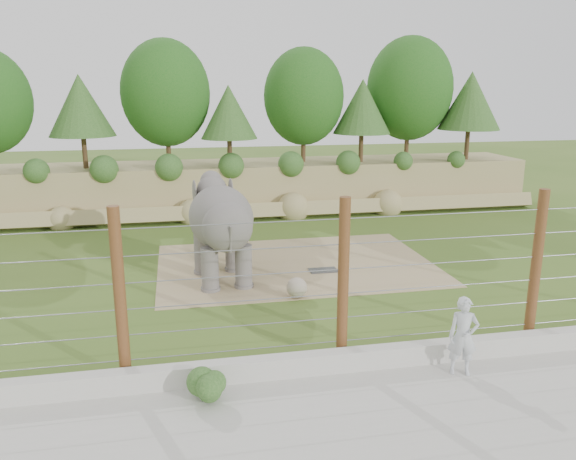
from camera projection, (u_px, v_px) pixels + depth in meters
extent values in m
plane|color=#426220|center=(300.00, 294.00, 17.79)|extent=(90.00, 90.00, 0.00)
cube|color=tan|center=(247.00, 186.00, 29.82)|extent=(30.00, 4.00, 2.50)
cube|color=tan|center=(254.00, 212.00, 27.86)|extent=(30.00, 1.37, 1.07)
cylinder|color=#3F2B19|center=(85.00, 152.00, 27.31)|extent=(0.24, 0.24, 1.58)
sphere|color=#104C12|center=(81.00, 107.00, 26.78)|extent=(3.60, 3.60, 3.60)
cylinder|color=#3F2B19|center=(168.00, 146.00, 28.51)|extent=(0.24, 0.24, 1.92)
sphere|color=#104C12|center=(166.00, 93.00, 27.86)|extent=(4.40, 4.40, 4.40)
cylinder|color=#3F2B19|center=(230.00, 152.00, 28.01)|extent=(0.24, 0.24, 1.40)
sphere|color=#104C12|center=(229.00, 113.00, 27.53)|extent=(3.20, 3.20, 3.20)
cylinder|color=#3F2B19|center=(303.00, 144.00, 29.67)|extent=(0.24, 0.24, 1.82)
sphere|color=#104C12|center=(304.00, 97.00, 29.05)|extent=(4.16, 4.16, 4.16)
cylinder|color=#3F2B19|center=(361.00, 147.00, 29.71)|extent=(0.24, 0.24, 1.50)
sphere|color=#104C12|center=(362.00, 108.00, 29.20)|extent=(3.44, 3.44, 3.44)
cylinder|color=#3F2B19|center=(407.00, 140.00, 31.17)|extent=(0.24, 0.24, 2.03)
sphere|color=#104C12|center=(410.00, 89.00, 30.48)|extent=(4.64, 4.64, 4.64)
cylinder|color=#3F2B19|center=(467.00, 144.00, 30.65)|extent=(0.24, 0.24, 1.64)
sphere|color=#104C12|center=(470.00, 102.00, 30.09)|extent=(3.76, 3.76, 3.76)
cube|color=tan|center=(296.00, 264.00, 20.73)|extent=(10.00, 7.00, 0.02)
cube|color=#262628|center=(323.00, 270.00, 19.99)|extent=(1.00, 0.60, 0.03)
sphere|color=gray|center=(297.00, 288.00, 17.38)|extent=(0.64, 0.64, 0.64)
cube|color=beige|center=(348.00, 360.00, 12.98)|extent=(26.00, 0.35, 0.50)
cube|color=beige|center=(377.00, 418.00, 11.14)|extent=(26.00, 4.00, 0.01)
cylinder|color=#4F2D16|center=(120.00, 297.00, 12.06)|extent=(0.26, 0.26, 4.00)
cylinder|color=#4F2D16|center=(343.00, 281.00, 13.02)|extent=(0.26, 0.26, 4.00)
cylinder|color=#4F2D16|center=(536.00, 268.00, 13.97)|extent=(0.26, 0.26, 4.00)
cylinder|color=gray|center=(342.00, 341.00, 13.39)|extent=(20.00, 0.02, 0.02)
cylinder|color=gray|center=(342.00, 317.00, 13.24)|extent=(20.00, 0.02, 0.02)
cylinder|color=gray|center=(343.00, 294.00, 13.09)|extent=(20.00, 0.02, 0.02)
cylinder|color=gray|center=(343.00, 269.00, 12.94)|extent=(20.00, 0.02, 0.02)
cylinder|color=gray|center=(344.00, 244.00, 12.79)|extent=(20.00, 0.02, 0.02)
cylinder|color=gray|center=(345.00, 219.00, 12.64)|extent=(20.00, 0.02, 0.02)
sphere|color=#254E1A|center=(208.00, 388.00, 11.56)|extent=(0.71, 0.71, 0.71)
imported|color=silver|center=(463.00, 336.00, 12.65)|extent=(0.77, 0.63, 1.84)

